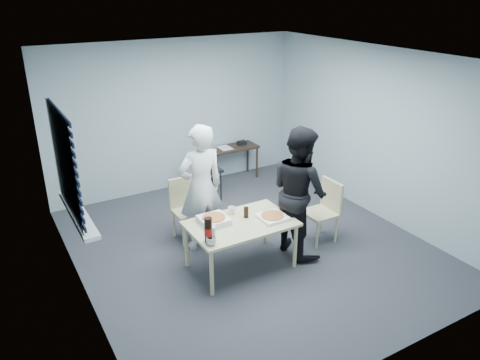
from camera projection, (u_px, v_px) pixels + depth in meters
room at (68, 171)px, 5.33m from camera, size 5.00×5.00×5.00m
dining_table at (241, 227)px, 5.89m from camera, size 1.32×0.84×0.64m
chair_far at (186, 204)px, 6.65m from camera, size 0.42×0.42×0.89m
chair_right at (325, 207)px, 6.58m from camera, size 0.42×0.42×0.89m
person_white at (201, 188)px, 6.26m from camera, size 0.65×0.42×1.77m
person_black at (299, 191)px, 6.16m from camera, size 0.47×0.86×1.77m
side_table at (232, 151)px, 8.65m from camera, size 0.94×0.42×0.63m
stool at (208, 174)px, 7.86m from camera, size 0.40×0.40×0.56m
backpack at (208, 158)px, 7.74m from camera, size 0.28×0.20×0.39m
pizza_box_a at (214, 220)px, 5.85m from camera, size 0.34×0.34×0.09m
pizza_box_b at (272, 217)px, 5.96m from camera, size 0.34×0.34×0.05m
mug_a at (211, 241)px, 5.36m from camera, size 0.17×0.17×0.10m
mug_b at (232, 210)px, 6.08m from camera, size 0.10×0.10×0.09m
cola_glass at (246, 212)px, 5.97m from camera, size 0.07×0.07×0.14m
soda_bottle at (208, 230)px, 5.37m from camera, size 0.10×0.10×0.31m
plastic_cups at (212, 234)px, 5.41m from camera, size 0.08×0.08×0.19m
rubber_band at (268, 226)px, 5.78m from camera, size 0.05×0.05×0.00m
papers at (225, 148)px, 8.57m from camera, size 0.29×0.34×0.00m
black_box at (242, 143)px, 8.74m from camera, size 0.18×0.15×0.07m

